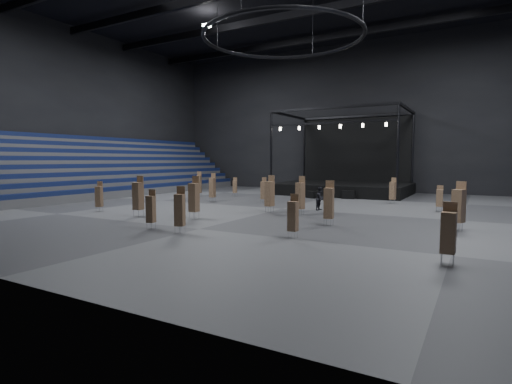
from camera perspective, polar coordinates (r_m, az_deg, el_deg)
The scene contains 29 objects.
floor at distance 31.15m, azimuth 3.74°, elevation -2.40°, with size 50.00×50.00×0.00m, color #4B4B4E.
wall_back at distance 50.93m, azimuth 14.28°, elevation 10.34°, with size 50.00×0.20×18.00m, color black.
wall_left at distance 47.73m, azimuth -24.87°, elevation 10.45°, with size 0.20×42.00×18.00m, color black.
bleachers_left at distance 45.84m, azimuth -23.05°, elevation 1.66°, with size 7.20×40.00×6.40m.
stage at distance 46.15m, azimuth 12.54°, elevation 1.59°, with size 14.00×10.00×9.20m.
truss_ring at distance 32.26m, azimuth 3.87°, elevation 21.18°, with size 12.30×12.30×5.15m.
flight_case_left at distance 40.08m, azimuth 7.89°, elevation -0.37°, with size 1.03×0.52×0.69m, color black.
flight_case_mid at distance 38.73m, azimuth 9.52°, elevation -0.46°, with size 1.25×0.62×0.83m, color black.
flight_case_right at distance 39.98m, azimuth 13.06°, elevation -0.37°, with size 1.22×0.61×0.81m, color black.
chair_stack_0 at distance 41.61m, azimuth -8.16°, elevation 1.16°, with size 0.59×0.59×2.61m.
chair_stack_1 at distance 36.58m, azimuth -6.24°, elevation 0.70°, with size 0.49×0.49×2.59m.
chair_stack_2 at distance 16.11m, azimuth 25.80°, elevation -5.11°, with size 0.52×0.52×2.28m.
chair_stack_3 at distance 32.22m, azimuth 24.75°, elevation -0.73°, with size 0.47×0.47×1.93m.
chair_stack_4 at distance 36.57m, azimuth 18.95°, elevation 0.25°, with size 0.54×0.54×2.26m.
chair_stack_5 at distance 27.68m, azimuth 6.35°, elevation -0.44°, with size 0.58×0.58×2.68m.
chair_stack_6 at distance 26.06m, azimuth -8.84°, elevation -0.66°, with size 0.56×0.56×2.76m.
chair_stack_7 at distance 31.50m, azimuth -21.50°, elevation -0.53°, with size 0.56×0.56×2.22m.
chair_stack_8 at distance 41.86m, azimuth -3.03°, elevation 0.82°, with size 0.56×0.56×1.95m.
chair_stack_9 at distance 28.91m, azimuth 1.96°, elevation -0.16°, with size 0.62×0.62×2.69m.
chair_stack_10 at distance 23.90m, azimuth 26.98°, elevation -1.68°, with size 0.71×0.71×2.65m.
chair_stack_11 at distance 20.98m, azimuth -10.83°, elevation -2.43°, with size 0.59×0.59×2.44m.
chair_stack_12 at distance 22.76m, azimuth -14.78°, elevation -2.29°, with size 0.50×0.50×2.17m.
chair_stack_13 at distance 19.39m, azimuth 5.32°, elevation -3.34°, with size 0.44×0.44×2.15m.
chair_stack_14 at distance 27.85m, azimuth -16.47°, elevation -0.47°, with size 0.58×0.58×2.74m.
chair_stack_15 at distance 23.33m, azimuth 10.38°, elevation -1.47°, with size 0.57×0.57×2.61m.
chair_stack_16 at distance 42.33m, azimuth -8.13°, elevation 0.83°, with size 0.52×0.52×1.95m.
chair_stack_17 at distance 35.16m, azimuth 1.08°, elevation 0.32°, with size 0.47×0.47×2.27m.
man_center at distance 28.67m, azimuth 10.27°, elevation -1.03°, with size 0.74×0.49×2.03m, color black.
crew_member at distance 30.48m, azimuth 9.19°, elevation -0.93°, with size 0.86×0.67×1.77m, color black.
Camera 1 is at (13.40, -27.86, 3.80)m, focal length 28.00 mm.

